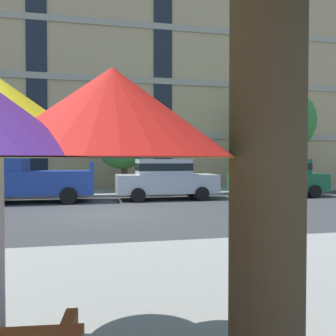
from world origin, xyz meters
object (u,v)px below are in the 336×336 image
object	(u,v)px
sedan_silver	(165,178)
street_tree_middle	(123,143)
pickup_blue	(24,178)
street_tree_right	(279,122)
sedan_green	(279,177)

from	to	relation	value
sedan_silver	street_tree_middle	xyz separation A→B (m)	(-1.62, 2.93, 1.65)
pickup_blue	street_tree_right	xyz separation A→B (m)	(12.93, 2.79, 2.82)
street_tree_right	street_tree_middle	bearing A→B (deg)	179.08
sedan_green	street_tree_right	distance (m)	4.32
pickup_blue	sedan_green	bearing A→B (deg)	-0.00
street_tree_middle	sedan_silver	bearing A→B (deg)	-61.05
sedan_silver	sedan_green	world-z (taller)	same
pickup_blue	street_tree_right	size ratio (longest dim) A/B	0.89
street_tree_middle	street_tree_right	xyz separation A→B (m)	(8.67, -0.14, 1.24)
sedan_silver	street_tree_middle	bearing A→B (deg)	118.95
sedan_green	street_tree_middle	bearing A→B (deg)	157.57
pickup_blue	sedan_silver	size ratio (longest dim) A/B	1.16
sedan_silver	sedan_green	size ratio (longest dim) A/B	1.00
street_tree_middle	street_tree_right	bearing A→B (deg)	-0.92
pickup_blue	street_tree_middle	world-z (taller)	street_tree_middle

